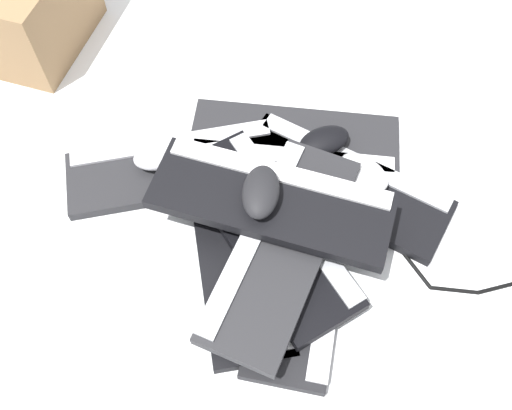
# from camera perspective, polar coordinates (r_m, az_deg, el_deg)

# --- Properties ---
(ground_plane) EXTENTS (3.20, 3.20, 0.00)m
(ground_plane) POSITION_cam_1_polar(r_m,az_deg,el_deg) (1.13, -4.21, -1.96)
(ground_plane) COLOR white
(keyboard_0) EXTENTS (0.44, 0.39, 0.03)m
(keyboard_0) POSITION_cam_1_polar(r_m,az_deg,el_deg) (1.19, -8.09, 3.76)
(keyboard_0) COLOR #232326
(keyboard_0) RESTS_ON ground
(keyboard_1) EXTENTS (0.38, 0.45, 0.03)m
(keyboard_1) POSITION_cam_1_polar(r_m,az_deg,el_deg) (1.09, -1.70, -4.53)
(keyboard_1) COLOR black
(keyboard_1) RESTS_ON ground
(keyboard_2) EXTENTS (0.25, 0.46, 0.03)m
(keyboard_2) POSITION_cam_1_polar(r_m,az_deg,el_deg) (1.08, 4.72, -6.36)
(keyboard_2) COLOR black
(keyboard_2) RESTS_ON ground
(keyboard_3) EXTENTS (0.45, 0.19, 0.03)m
(keyboard_3) POSITION_cam_1_polar(r_m,az_deg,el_deg) (1.17, 8.61, 2.13)
(keyboard_3) COLOR black
(keyboard_3) RESTS_ON ground
(keyboard_4) EXTENTS (0.46, 0.29, 0.03)m
(keyboard_4) POSITION_cam_1_polar(r_m,az_deg,el_deg) (1.23, 3.84, 6.57)
(keyboard_4) COLOR #232326
(keyboard_4) RESTS_ON ground
(keyboard_5) EXTENTS (0.45, 0.37, 0.03)m
(keyboard_5) POSITION_cam_1_polar(r_m,az_deg,el_deg) (1.07, 1.26, -2.47)
(keyboard_5) COLOR black
(keyboard_5) RESTS_ON keyboard_1
(keyboard_6) EXTENTS (0.17, 0.45, 0.03)m
(keyboard_6) POSITION_cam_1_polar(r_m,az_deg,el_deg) (1.03, 2.50, -4.12)
(keyboard_6) COLOR #232326
(keyboard_6) RESTS_ON keyboard_5
(keyboard_7) EXTENTS (0.46, 0.21, 0.03)m
(keyboard_7) POSITION_cam_1_polar(r_m,az_deg,el_deg) (1.04, 1.55, 0.48)
(keyboard_7) COLOR black
(keyboard_7) RESTS_ON keyboard_6
(mouse_0) EXTENTS (0.13, 0.10, 0.04)m
(mouse_0) POSITION_cam_1_polar(r_m,az_deg,el_deg) (1.15, 10.75, 3.25)
(mouse_0) COLOR silver
(mouse_0) RESTS_ON keyboard_3
(mouse_1) EXTENTS (0.10, 0.13, 0.04)m
(mouse_1) POSITION_cam_1_polar(r_m,az_deg,el_deg) (1.00, 0.49, 1.33)
(mouse_1) COLOR black
(mouse_1) RESTS_ON keyboard_7
(mouse_2) EXTENTS (0.13, 0.12, 0.04)m
(mouse_2) POSITION_cam_1_polar(r_m,az_deg,el_deg) (1.14, 9.53, 2.34)
(mouse_2) COLOR #B7B7BC
(mouse_2) RESTS_ON keyboard_3
(mouse_3) EXTENTS (0.10, 0.13, 0.04)m
(mouse_3) POSITION_cam_1_polar(r_m,az_deg,el_deg) (1.05, 1.39, -4.74)
(mouse_3) COLOR #4C4C51
(mouse_3) RESTS_ON keyboard_2
(mouse_4) EXTENTS (0.12, 0.13, 0.04)m
(mouse_4) POSITION_cam_1_polar(r_m,az_deg,el_deg) (1.18, 6.82, 6.38)
(mouse_4) COLOR black
(mouse_4) RESTS_ON keyboard_4
(mouse_5) EXTENTS (0.13, 0.12, 0.04)m
(mouse_5) POSITION_cam_1_polar(r_m,az_deg,el_deg) (1.17, -9.53, 4.90)
(mouse_5) COLOR #B7B7BC
(mouse_5) RESTS_ON keyboard_0
(cardboard_box) EXTENTS (0.25, 0.31, 0.20)m
(cardboard_box) POSITION_cam_1_polar(r_m,az_deg,el_deg) (1.46, -21.82, 17.92)
(cardboard_box) COLOR olive
(cardboard_box) RESTS_ON ground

